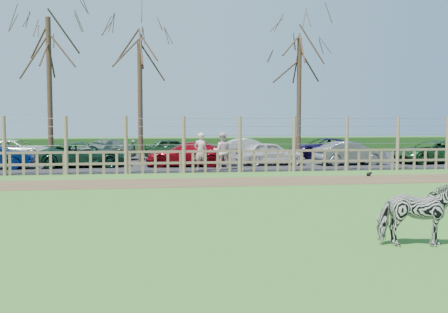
{
  "coord_description": "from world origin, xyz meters",
  "views": [
    {
      "loc": [
        -1.35,
        -13.9,
        2.26
      ],
      "look_at": [
        1.0,
        2.5,
        1.1
      ],
      "focal_mm": 40.0,
      "sensor_mm": 36.0,
      "label": 1
    }
  ],
  "objects": [
    {
      "name": "ground",
      "position": [
        0.0,
        0.0,
        0.0
      ],
      "size": [
        120.0,
        120.0,
        0.0
      ],
      "primitive_type": "plane",
      "color": "#659540",
      "rests_on": "ground"
    },
    {
      "name": "dirt_strip",
      "position": [
        0.0,
        4.5,
        0.01
      ],
      "size": [
        34.0,
        2.8,
        0.01
      ],
      "primitive_type": "cube",
      "color": "brown",
      "rests_on": "ground"
    },
    {
      "name": "asphalt",
      "position": [
        0.0,
        14.5,
        0.02
      ],
      "size": [
        44.0,
        13.0,
        0.04
      ],
      "primitive_type": "cube",
      "color": "#232326",
      "rests_on": "ground"
    },
    {
      "name": "hedge",
      "position": [
        0.0,
        21.5,
        0.55
      ],
      "size": [
        46.0,
        2.0,
        1.1
      ],
      "primitive_type": "cube",
      "color": "#1E4716",
      "rests_on": "ground"
    },
    {
      "name": "fence",
      "position": [
        0.0,
        8.0,
        0.8
      ],
      "size": [
        30.16,
        0.16,
        2.5
      ],
      "color": "brown",
      "rests_on": "ground"
    },
    {
      "name": "tree_left",
      "position": [
        -6.5,
        12.5,
        5.62
      ],
      "size": [
        4.8,
        4.8,
        7.88
      ],
      "color": "#3D2B1E",
      "rests_on": "ground"
    },
    {
      "name": "tree_mid",
      "position": [
        -2.0,
        13.5,
        4.87
      ],
      "size": [
        4.8,
        4.8,
        6.83
      ],
      "color": "#3D2B1E",
      "rests_on": "ground"
    },
    {
      "name": "tree_right",
      "position": [
        7.0,
        14.0,
        5.24
      ],
      "size": [
        4.8,
        4.8,
        7.35
      ],
      "color": "#3D2B1E",
      "rests_on": "ground"
    },
    {
      "name": "zebra",
      "position": [
        3.39,
        -5.63,
        0.61
      ],
      "size": [
        1.51,
        0.83,
        1.21
      ],
      "primitive_type": "imported",
      "rotation": [
        0.0,
        0.0,
        1.44
      ],
      "color": "gray",
      "rests_on": "ground"
    },
    {
      "name": "visitor_a",
      "position": [
        0.79,
        8.5,
        0.9
      ],
      "size": [
        0.69,
        0.52,
        1.72
      ],
      "primitive_type": "imported",
      "rotation": [
        0.0,
        0.0,
        3.32
      ],
      "color": "beige",
      "rests_on": "asphalt"
    },
    {
      "name": "visitor_b",
      "position": [
        1.82,
        8.85,
        0.9
      ],
      "size": [
        0.93,
        0.77,
        1.72
      ],
      "primitive_type": "imported",
      "rotation": [
        0.0,
        0.0,
        2.99
      ],
      "color": "beige",
      "rests_on": "asphalt"
    },
    {
      "name": "crow",
      "position": [
        7.49,
        5.53,
        0.09
      ],
      "size": [
        0.24,
        0.18,
        0.19
      ],
      "color": "black",
      "rests_on": "ground"
    },
    {
      "name": "car_2",
      "position": [
        -4.69,
        11.29,
        0.64
      ],
      "size": [
        4.45,
        2.3,
        1.2
      ],
      "primitive_type": "imported",
      "rotation": [
        0.0,
        0.0,
        1.64
      ],
      "color": "#19402C",
      "rests_on": "asphalt"
    },
    {
      "name": "car_3",
      "position": [
        0.35,
        10.87,
        0.64
      ],
      "size": [
        4.28,
        2.08,
        1.2
      ],
      "primitive_type": "imported",
      "rotation": [
        0.0,
        0.0,
        4.61
      ],
      "color": "maroon",
      "rests_on": "asphalt"
    },
    {
      "name": "car_4",
      "position": [
        4.6,
        10.97,
        0.64
      ],
      "size": [
        3.58,
        1.57,
        1.2
      ],
      "primitive_type": "imported",
      "rotation": [
        0.0,
        0.0,
        1.62
      ],
      "color": "silver",
      "rests_on": "asphalt"
    },
    {
      "name": "car_5",
      "position": [
        8.72,
        10.62,
        0.64
      ],
      "size": [
        3.76,
        1.66,
        1.2
      ],
      "primitive_type": "imported",
      "rotation": [
        0.0,
        0.0,
        1.68
      ],
      "color": "slate",
      "rests_on": "asphalt"
    },
    {
      "name": "car_6",
      "position": [
        13.49,
        10.89,
        0.64
      ],
      "size": [
        4.48,
        2.37,
        1.2
      ],
      "primitive_type": "imported",
      "rotation": [
        0.0,
        0.0,
        4.8
      ],
      "color": "#215028",
      "rests_on": "asphalt"
    },
    {
      "name": "car_8",
      "position": [
        -9.1,
        15.75,
        0.64
      ],
      "size": [
        4.48,
        2.38,
        1.2
      ],
      "primitive_type": "imported",
      "rotation": [
        0.0,
        0.0,
        1.48
      ],
      "color": "silver",
      "rests_on": "asphalt"
    },
    {
      "name": "car_9",
      "position": [
        -4.35,
        15.62,
        0.64
      ],
      "size": [
        4.16,
        1.74,
        1.2
      ],
      "primitive_type": "imported",
      "rotation": [
        0.0,
        0.0,
        4.73
      ],
      "color": "#556959",
      "rests_on": "asphalt"
    },
    {
      "name": "car_10",
      "position": [
        -0.13,
        16.38,
        0.64
      ],
      "size": [
        3.65,
        1.78,
        1.2
      ],
      "primitive_type": "imported",
      "rotation": [
        0.0,
        0.0,
        1.68
      ],
      "color": "#204423",
      "rests_on": "asphalt"
    },
    {
      "name": "car_11",
      "position": [
        4.5,
        15.99,
        0.64
      ],
      "size": [
        3.66,
        1.31,
        1.2
      ],
      "primitive_type": "imported",
      "rotation": [
        0.0,
        0.0,
        1.56
      ],
      "color": "beige",
      "rests_on": "asphalt"
    },
    {
      "name": "car_12",
      "position": [
        9.09,
        15.75,
        0.64
      ],
      "size": [
        4.42,
        2.22,
        1.2
      ],
      "primitive_type": "imported",
      "rotation": [
        0.0,
        0.0,
        4.77
      ],
      "color": "#1B1148",
      "rests_on": "asphalt"
    }
  ]
}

